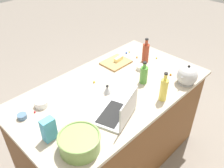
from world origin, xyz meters
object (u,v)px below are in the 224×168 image
bottle_soy (146,53)px  ramekin_medium (22,116)px  bottle_oil (164,89)px  ramekin_small (41,103)px  laptop (119,113)px  kettle (187,76)px  bottle_olive (144,74)px  mixing_bowl_large (79,142)px  cutting_board (116,62)px  butter_stick_left (119,59)px  kitchen_timer (107,90)px  ramekin_wide (141,68)px  candy_bag (49,129)px

bottle_soy → ramekin_medium: 1.30m
bottle_oil → ramekin_small: 0.97m
laptop → kettle: (-0.74, 0.13, 0.03)m
bottle_oil → ramekin_small: bearing=-40.8°
bottle_olive → bottle_soy: bearing=-144.3°
bottle_olive → ramekin_medium: size_ratio=2.99×
mixing_bowl_large → cutting_board: (-0.94, -0.58, -0.05)m
butter_stick_left → ramekin_medium: size_ratio=1.57×
kitchen_timer → ramekin_small: bearing=-27.8°
bottle_oil → bottle_olive: (-0.08, -0.26, -0.02)m
bottle_soy → ramekin_small: size_ratio=2.45×
bottle_oil → ramekin_wide: bearing=-119.4°
butter_stick_left → ramekin_wide: (-0.04, 0.25, -0.02)m
bottle_soy → butter_stick_left: bearing=-44.1°
mixing_bowl_large → butter_stick_left: (-0.98, -0.58, -0.03)m
ramekin_small → bottle_olive: bearing=155.5°
ramekin_small → candy_bag: (0.14, 0.33, 0.06)m
kitchen_timer → bottle_oil: bearing=123.8°
butter_stick_left → candy_bag: (1.06, 0.36, 0.05)m
bottle_soy → kitchen_timer: bottle_soy is taller
ramekin_medium → ramekin_wide: bearing=170.1°
cutting_board → bottle_soy: bearing=141.0°
bottle_olive → cutting_board: bottle_olive is taller
butter_stick_left → ramekin_small: butter_stick_left is taller
ramekin_medium → candy_bag: size_ratio=0.41×
laptop → ramekin_medium: laptop is taller
candy_bag → cutting_board: bearing=-160.4°
kettle → ramekin_wide: bearing=-77.0°
ramekin_small → ramekin_medium: size_ratio=1.47×
bottle_oil → candy_bag: bottle_oil is taller
mixing_bowl_large → ramekin_small: size_ratio=2.65×
ramekin_medium → kettle: bearing=153.0°
ramekin_wide → ramekin_small: bearing=-12.7°
bottle_soy → ramekin_wide: (0.15, 0.06, -0.08)m
laptop → bottle_olive: laptop is taller
laptop → butter_stick_left: size_ratio=3.31×
ramekin_small → candy_bag: bearing=67.0°
bottle_olive → ramekin_wide: size_ratio=2.53×
mixing_bowl_large → kettle: 1.12m
butter_stick_left → candy_bag: candy_bag is taller
mixing_bowl_large → ramekin_medium: size_ratio=3.90×
bottle_oil → ramekin_medium: bearing=-34.1°
kitchen_timer → candy_bag: bearing=7.3°
mixing_bowl_large → bottle_soy: size_ratio=1.08×
kettle → cutting_board: (0.18, -0.68, -0.07)m
cutting_board → mixing_bowl_large: bearing=31.5°
ramekin_wide → bottle_oil: bearing=60.6°
butter_stick_left → ramekin_wide: size_ratio=1.32×
bottle_soy → ramekin_wide: bottle_soy is taller
cutting_board → kitchen_timer: (0.40, 0.29, 0.03)m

